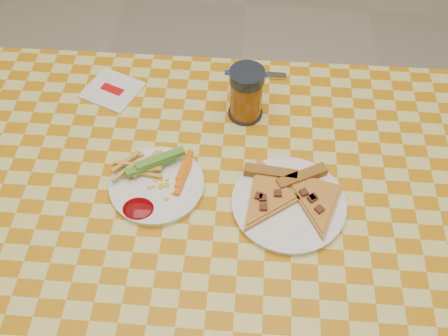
% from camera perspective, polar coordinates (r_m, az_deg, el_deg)
% --- Properties ---
extents(ground, '(8.00, 8.00, 0.00)m').
position_cam_1_polar(ground, '(1.73, -0.49, -17.48)').
color(ground, '#C3B49D').
rests_on(ground, ground).
extents(table, '(1.28, 0.88, 0.76)m').
position_cam_1_polar(table, '(1.11, -0.74, -5.45)').
color(table, silver).
rests_on(table, ground).
extents(plate_left, '(0.23, 0.23, 0.01)m').
position_cam_1_polar(plate_left, '(1.07, -7.67, -2.01)').
color(plate_left, white).
rests_on(plate_left, table).
extents(plate_right, '(0.25, 0.25, 0.01)m').
position_cam_1_polar(plate_right, '(1.04, 7.38, -4.12)').
color(plate_right, white).
rests_on(plate_right, table).
extents(fries_veggies, '(0.20, 0.18, 0.04)m').
position_cam_1_polar(fries_veggies, '(1.06, -8.07, -0.74)').
color(fries_veggies, gold).
rests_on(fries_veggies, plate_left).
extents(pizza_slices, '(0.29, 0.26, 0.02)m').
position_cam_1_polar(pizza_slices, '(1.04, 7.58, -2.93)').
color(pizza_slices, '#B78638').
rests_on(pizza_slices, plate_right).
extents(drink_glass, '(0.08, 0.08, 0.13)m').
position_cam_1_polar(drink_glass, '(1.15, 2.54, 8.44)').
color(drink_glass, black).
rests_on(drink_glass, table).
extents(napkin, '(0.16, 0.16, 0.01)m').
position_cam_1_polar(napkin, '(1.28, -12.64, 8.68)').
color(napkin, white).
rests_on(napkin, table).
extents(fork, '(0.16, 0.02, 0.01)m').
position_cam_1_polar(fork, '(1.29, 3.71, 10.65)').
color(fork, navy).
rests_on(fork, table).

